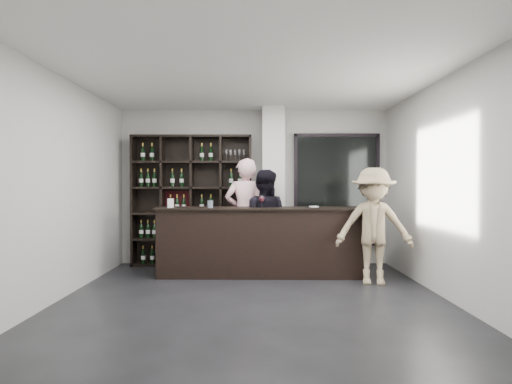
{
  "coord_description": "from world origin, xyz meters",
  "views": [
    {
      "loc": [
        0.03,
        -5.33,
        1.47
      ],
      "look_at": [
        0.03,
        1.1,
        1.38
      ],
      "focal_mm": 30.0,
      "sensor_mm": 36.0,
      "label": 1
    }
  ],
  "objects_px": {
    "taster_pink": "(245,215)",
    "customer": "(374,226)",
    "tasting_counter": "(261,241)",
    "taster_black": "(264,221)",
    "wine_shelf": "(192,200)"
  },
  "relations": [
    {
      "from": "tasting_counter",
      "to": "taster_pink",
      "type": "bearing_deg",
      "value": 122.03
    },
    {
      "from": "taster_pink",
      "to": "taster_black",
      "type": "distance_m",
      "value": 0.4
    },
    {
      "from": "tasting_counter",
      "to": "taster_black",
      "type": "height_order",
      "value": "taster_black"
    },
    {
      "from": "taster_black",
      "to": "customer",
      "type": "bearing_deg",
      "value": 170.29
    },
    {
      "from": "taster_pink",
      "to": "taster_black",
      "type": "xyz_separation_m",
      "value": [
        0.32,
        -0.22,
        -0.1
      ]
    },
    {
      "from": "tasting_counter",
      "to": "customer",
      "type": "relative_size",
      "value": 1.95
    },
    {
      "from": "wine_shelf",
      "to": "taster_pink",
      "type": "distance_m",
      "value": 1.14
    },
    {
      "from": "taster_black",
      "to": "customer",
      "type": "xyz_separation_m",
      "value": [
        1.63,
        -0.8,
        -0.0
      ]
    },
    {
      "from": "wine_shelf",
      "to": "taster_pink",
      "type": "relative_size",
      "value": 1.24
    },
    {
      "from": "taster_pink",
      "to": "customer",
      "type": "bearing_deg",
      "value": 148.41
    },
    {
      "from": "customer",
      "to": "tasting_counter",
      "type": "bearing_deg",
      "value": 170.81
    },
    {
      "from": "taster_black",
      "to": "customer",
      "type": "relative_size",
      "value": 1.0
    },
    {
      "from": "customer",
      "to": "wine_shelf",
      "type": "bearing_deg",
      "value": 162.52
    },
    {
      "from": "taster_black",
      "to": "customer",
      "type": "height_order",
      "value": "taster_black"
    },
    {
      "from": "wine_shelf",
      "to": "taster_black",
      "type": "relative_size",
      "value": 1.38
    }
  ]
}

